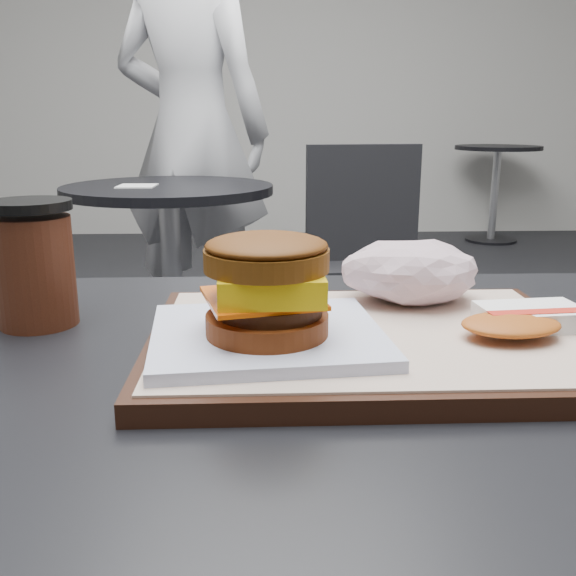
# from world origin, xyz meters

# --- Properties ---
(customer_table) EXTENTS (0.80, 0.60, 0.77)m
(customer_table) POSITION_xyz_m (0.00, 0.00, 0.58)
(customer_table) COLOR #A5A5AA
(customer_table) RESTS_ON ground
(serving_tray) EXTENTS (0.38, 0.28, 0.02)m
(serving_tray) POSITION_xyz_m (0.05, 0.02, 0.78)
(serving_tray) COLOR black
(serving_tray) RESTS_ON customer_table
(breakfast_sandwich) EXTENTS (0.21, 0.19, 0.09)m
(breakfast_sandwich) POSITION_xyz_m (-0.03, -0.01, 0.83)
(breakfast_sandwich) COLOR white
(breakfast_sandwich) RESTS_ON serving_tray
(hash_brown) EXTENTS (0.12, 0.10, 0.02)m
(hash_brown) POSITION_xyz_m (0.19, 0.01, 0.80)
(hash_brown) COLOR white
(hash_brown) RESTS_ON serving_tray
(crumpled_wrapper) EXTENTS (0.14, 0.11, 0.06)m
(crumpled_wrapper) POSITION_xyz_m (0.11, 0.11, 0.82)
(crumpled_wrapper) COLOR silver
(crumpled_wrapper) RESTS_ON serving_tray
(coffee_cup) EXTENTS (0.08, 0.08, 0.12)m
(coffee_cup) POSITION_xyz_m (-0.26, 0.11, 0.83)
(coffee_cup) COLOR #431C10
(coffee_cup) RESTS_ON customer_table
(neighbor_table) EXTENTS (0.70, 0.70, 0.75)m
(neighbor_table) POSITION_xyz_m (-0.35, 1.65, 0.55)
(neighbor_table) COLOR black
(neighbor_table) RESTS_ON ground
(napkin) EXTENTS (0.12, 0.12, 0.00)m
(napkin) POSITION_xyz_m (-0.44, 1.61, 0.75)
(napkin) COLOR white
(napkin) RESTS_ON neighbor_table
(neighbor_chair) EXTENTS (0.62, 0.46, 0.88)m
(neighbor_chair) POSITION_xyz_m (0.19, 1.70, 0.51)
(neighbor_chair) COLOR #B0B0B5
(neighbor_chair) RESTS_ON ground
(patron) EXTENTS (0.77, 0.64, 1.82)m
(patron) POSITION_xyz_m (-0.32, 2.18, 0.91)
(patron) COLOR silver
(patron) RESTS_ON ground
(bg_table_far) EXTENTS (0.66, 0.66, 0.75)m
(bg_table_far) POSITION_xyz_m (1.80, 4.50, 0.56)
(bg_table_far) COLOR black
(bg_table_far) RESTS_ON ground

